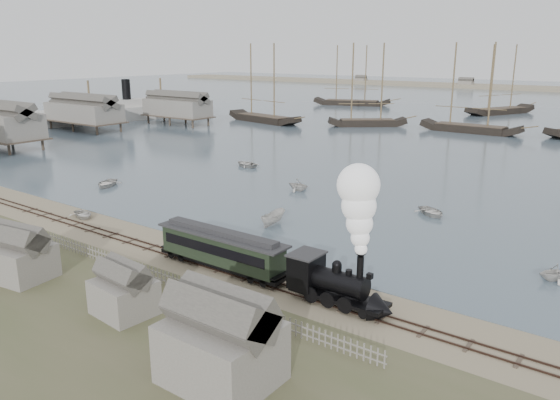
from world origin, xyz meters
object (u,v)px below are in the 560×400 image
Objects in this scene: locomotive at (351,247)px; steamship at (127,100)px; beached_dinghy at (83,214)px; passenger_coach at (222,248)px.

steamship is (-103.36, 62.85, 0.69)m from locomotive.
beached_dinghy is at bearing -118.24° from steamship.
steamship is at bearing 145.40° from passenger_coach.
beached_dinghy is at bearing 174.91° from passenger_coach.
passenger_coach is at bearing -111.20° from steamship.
locomotive is 12.54m from passenger_coach.
passenger_coach is 3.67× the size of beached_dinghy.
steamship reaches higher than passenger_coach.
steamship is at bearing 148.70° from locomotive.
beached_dinghy is 0.07× the size of steamship.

